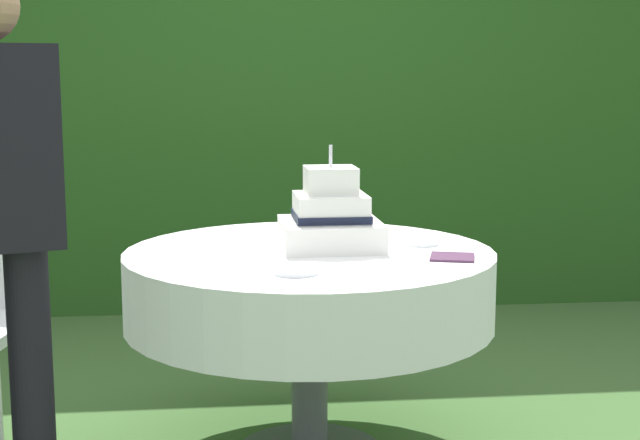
# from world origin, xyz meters

# --- Properties ---
(foliage_hedge) EXTENTS (5.93, 0.64, 2.48)m
(foliage_hedge) POSITION_xyz_m (0.00, 2.32, 1.24)
(foliage_hedge) COLOR #234C19
(foliage_hedge) RESTS_ON ground_plane
(cake_table) EXTENTS (1.25, 1.25, 0.73)m
(cake_table) POSITION_xyz_m (0.00, 0.00, 0.61)
(cake_table) COLOR #4C4C51
(cake_table) RESTS_ON ground_plane
(wedding_cake) EXTENTS (0.34, 0.34, 0.35)m
(wedding_cake) POSITION_xyz_m (0.08, 0.05, 0.83)
(wedding_cake) COLOR white
(wedding_cake) RESTS_ON cake_table
(serving_plate_near) EXTENTS (0.13, 0.13, 0.01)m
(serving_plate_near) POSITION_xyz_m (0.01, 0.43, 0.74)
(serving_plate_near) COLOR white
(serving_plate_near) RESTS_ON cake_table
(serving_plate_far) EXTENTS (0.12, 0.12, 0.01)m
(serving_plate_far) POSITION_xyz_m (0.40, 0.06, 0.74)
(serving_plate_far) COLOR white
(serving_plate_far) RESTS_ON cake_table
(serving_plate_left) EXTENTS (0.14, 0.14, 0.01)m
(serving_plate_left) POSITION_xyz_m (-0.08, -0.36, 0.74)
(serving_plate_left) COLOR white
(serving_plate_left) RESTS_ON cake_table
(napkin_stack) EXTENTS (0.17, 0.17, 0.01)m
(napkin_stack) POSITION_xyz_m (0.45, -0.18, 0.74)
(napkin_stack) COLOR #4C2D47
(napkin_stack) RESTS_ON cake_table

